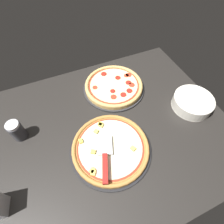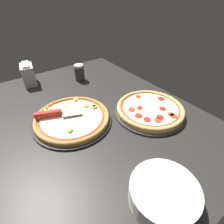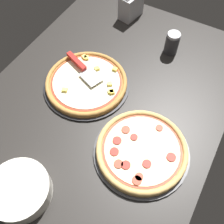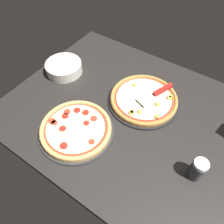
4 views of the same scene
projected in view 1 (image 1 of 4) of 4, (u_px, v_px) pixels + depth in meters
The scene contains 8 objects.
ground_plane at pixel (102, 133), 89.57cm from camera, with size 130.35×98.36×3.60cm, color black.
pizza_pan_front at pixel (110, 149), 81.86cm from camera, with size 38.09×38.09×1.00cm, color black.
pizza_front at pixel (110, 148), 80.46cm from camera, with size 35.81×35.81×3.02cm.
pizza_pan_back at pixel (114, 88), 104.88cm from camera, with size 36.20×36.20×1.00cm, color #2D2D30.
pizza_back at pixel (114, 85), 103.18cm from camera, with size 34.03×34.03×3.06cm.
serving_spatula at pixel (105, 163), 73.60cm from camera, with size 12.04×21.92×2.00cm.
plate_stack at pixel (192, 102), 94.90cm from camera, with size 21.24×21.24×6.30cm.
parmesan_shaker at pixel (17, 131), 82.16cm from camera, with size 6.52×6.52×10.82cm.
Camera 1 is at (-12.84, -42.06, 77.12)cm, focal length 28.00 mm.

